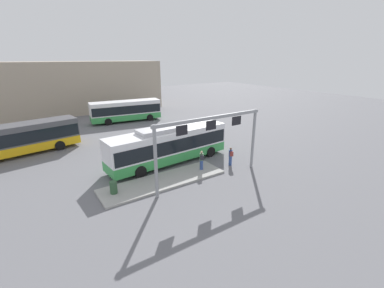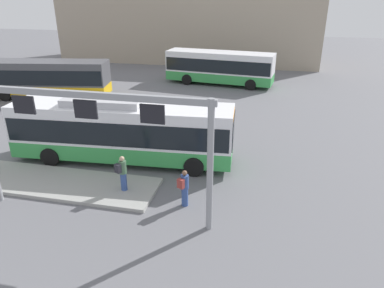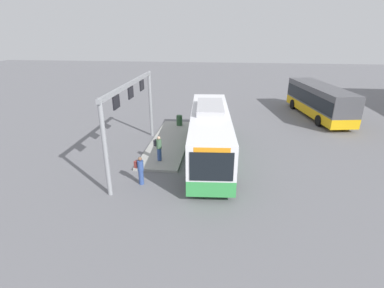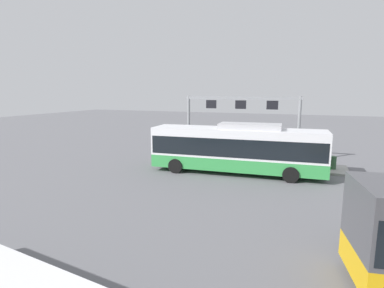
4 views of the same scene
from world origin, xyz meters
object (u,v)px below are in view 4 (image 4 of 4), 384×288
(trash_bin, at_px, (332,163))
(bus_main, at_px, (237,147))
(person_boarding, at_px, (197,148))
(person_waiting_near, at_px, (229,149))

(trash_bin, bearing_deg, bus_main, 26.16)
(bus_main, bearing_deg, person_boarding, -44.57)
(bus_main, height_order, trash_bin, bus_main)
(bus_main, distance_m, person_boarding, 5.65)
(person_boarding, bearing_deg, person_waiting_near, 106.04)
(person_waiting_near, relative_size, trash_bin, 1.86)
(person_boarding, relative_size, trash_bin, 1.86)
(trash_bin, bearing_deg, person_boarding, -3.25)
(person_boarding, xyz_separation_m, person_waiting_near, (-2.92, 0.41, 0.16))
(bus_main, xyz_separation_m, person_boarding, (4.23, -3.63, -0.92))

